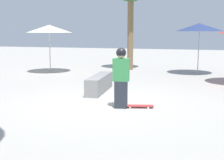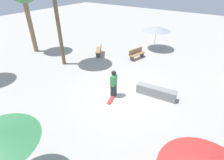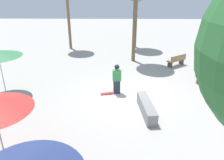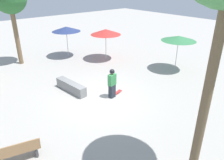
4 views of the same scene
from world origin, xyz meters
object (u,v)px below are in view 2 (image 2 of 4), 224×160
object	(u,v)px
concrete_ledge	(156,92)
skateboard	(111,100)
shade_umbrella_grey	(157,28)
skater_main	(114,83)
bench_far	(137,54)
bench_near	(99,50)

from	to	relation	value
concrete_ledge	skateboard	bearing A→B (deg)	-135.99
concrete_ledge	shade_umbrella_grey	world-z (taller)	shade_umbrella_grey
concrete_ledge	skater_main	bearing A→B (deg)	-146.38
bench_far	shade_umbrella_grey	size ratio (longest dim) A/B	0.64
skateboard	concrete_ledge	distance (m)	2.69
skater_main	shade_umbrella_grey	distance (m)	8.78
skateboard	skater_main	bearing A→B (deg)	-178.11
bench_near	shade_umbrella_grey	xyz separation A→B (m)	(3.47, 4.20, 1.54)
bench_near	concrete_ledge	bearing A→B (deg)	-149.67
concrete_ledge	bench_near	bearing A→B (deg)	155.20
concrete_ledge	bench_near	xyz separation A→B (m)	(-6.65, 3.07, 0.14)
skateboard	bench_far	xyz separation A→B (m)	(-1.59, 6.09, 0.37)
bench_near	bench_far	bearing A→B (deg)	-104.59
bench_near	skater_main	bearing A→B (deg)	-169.05
skateboard	bench_far	world-z (taller)	bench_far
shade_umbrella_grey	bench_far	bearing A→B (deg)	-96.23
skateboard	bench_near	world-z (taller)	bench_near
bench_far	skater_main	bearing A→B (deg)	29.04
bench_far	concrete_ledge	bearing A→B (deg)	54.31
skateboard	bench_far	distance (m)	6.30
bench_far	bench_near	bearing A→B (deg)	-55.12
concrete_ledge	bench_far	distance (m)	5.50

